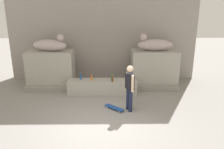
# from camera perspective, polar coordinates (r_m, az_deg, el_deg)

# --- Properties ---
(ground_plane) EXTENTS (40.00, 40.00, 0.00)m
(ground_plane) POSITION_cam_1_polar(r_m,az_deg,el_deg) (7.29, -3.05, -12.88)
(ground_plane) COLOR gray
(facade_wall) EXTENTS (9.21, 0.60, 5.71)m
(facade_wall) POSITION_cam_1_polar(r_m,az_deg,el_deg) (11.41, -2.31, 13.13)
(facade_wall) COLOR gray
(facade_wall) RESTS_ON ground_plane
(pedestal_left) EXTENTS (2.08, 1.14, 1.67)m
(pedestal_left) POSITION_cam_1_polar(r_m,az_deg,el_deg) (10.81, -15.09, 1.45)
(pedestal_left) COLOR #A39E93
(pedestal_left) RESTS_ON ground_plane
(pedestal_right) EXTENTS (2.08, 1.14, 1.67)m
(pedestal_right) POSITION_cam_1_polar(r_m,az_deg,el_deg) (10.68, 10.55, 1.57)
(pedestal_right) COLOR #A39E93
(pedestal_right) RESTS_ON ground_plane
(statue_reclining_left) EXTENTS (1.68, 0.86, 0.78)m
(statue_reclining_left) POSITION_cam_1_polar(r_m,az_deg,el_deg) (10.56, -15.38, 7.29)
(statue_reclining_left) COLOR #B4A3A3
(statue_reclining_left) RESTS_ON pedestal_left
(statue_reclining_right) EXTENTS (1.61, 0.58, 0.78)m
(statue_reclining_right) POSITION_cam_1_polar(r_m,az_deg,el_deg) (10.44, 10.68, 7.49)
(statue_reclining_right) COLOR #B4A3A3
(statue_reclining_right) RESTS_ON pedestal_right
(ledge_block) EXTENTS (2.94, 0.65, 0.60)m
(ledge_block) POSITION_cam_1_polar(r_m,az_deg,el_deg) (9.69, -2.46, -3.09)
(ledge_block) COLOR #A39E93
(ledge_block) RESTS_ON ground_plane
(skater) EXTENTS (0.31, 0.51, 1.67)m
(skater) POSITION_cam_1_polar(r_m,az_deg,el_deg) (7.93, 4.48, -2.99)
(skater) COLOR #1E233F
(skater) RESTS_ON ground_plane
(skateboard) EXTENTS (0.72, 0.69, 0.08)m
(skateboard) POSITION_cam_1_polar(r_m,az_deg,el_deg) (8.31, 0.57, -8.39)
(skateboard) COLOR navy
(skateboard) RESTS_ON ground_plane
(bottle_green) EXTENTS (0.07, 0.07, 0.27)m
(bottle_green) POSITION_cam_1_polar(r_m,az_deg,el_deg) (9.51, -0.02, -0.87)
(bottle_green) COLOR #1E722D
(bottle_green) RESTS_ON ledge_block
(bottle_brown) EXTENTS (0.07, 0.07, 0.27)m
(bottle_brown) POSITION_cam_1_polar(r_m,az_deg,el_deg) (9.33, 0.08, -1.24)
(bottle_brown) COLOR #593314
(bottle_brown) RESTS_ON ledge_block
(bottle_orange) EXTENTS (0.06, 0.06, 0.27)m
(bottle_orange) POSITION_cam_1_polar(r_m,az_deg,el_deg) (9.55, -5.20, -0.87)
(bottle_orange) COLOR orange
(bottle_orange) RESTS_ON ledge_block
(bottle_blue) EXTENTS (0.07, 0.07, 0.30)m
(bottle_blue) POSITION_cam_1_polar(r_m,az_deg,el_deg) (9.72, -7.98, -0.54)
(bottle_blue) COLOR #194C99
(bottle_blue) RESTS_ON ledge_block
(stair_step) EXTENTS (6.85, 0.50, 0.21)m
(stair_step) POSITION_cam_1_polar(r_m,az_deg,el_deg) (10.14, -2.39, -3.30)
(stair_step) COLOR gray
(stair_step) RESTS_ON ground_plane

